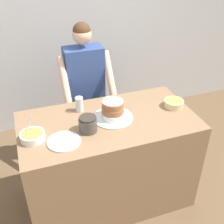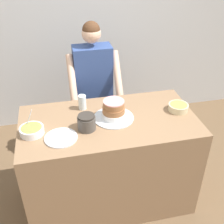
{
  "view_description": "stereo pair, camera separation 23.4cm",
  "coord_description": "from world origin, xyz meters",
  "px_view_note": "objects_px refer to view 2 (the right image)",
  "views": [
    {
      "loc": [
        -0.64,
        -1.5,
        2.33
      ],
      "look_at": [
        0.02,
        0.36,
        1.06
      ],
      "focal_mm": 45.0,
      "sensor_mm": 36.0,
      "label": 1
    },
    {
      "loc": [
        -0.41,
        -1.56,
        2.33
      ],
      "look_at": [
        0.02,
        0.36,
        1.06
      ],
      "focal_mm": 45.0,
      "sensor_mm": 36.0,
      "label": 2
    }
  ],
  "objects_px": {
    "frosting_bowl_yellow": "(178,107)",
    "person_baker": "(93,82)",
    "stoneware_jar": "(87,122)",
    "ceramic_plate": "(61,138)",
    "frosting_bowl_olive": "(32,130)",
    "drinking_glass": "(82,102)",
    "cake": "(114,111)"
  },
  "relations": [
    {
      "from": "stoneware_jar",
      "to": "frosting_bowl_olive",
      "type": "bearing_deg",
      "value": 176.05
    },
    {
      "from": "cake",
      "to": "drinking_glass",
      "type": "distance_m",
      "value": 0.32
    },
    {
      "from": "ceramic_plate",
      "to": "stoneware_jar",
      "type": "distance_m",
      "value": 0.24
    },
    {
      "from": "frosting_bowl_olive",
      "to": "ceramic_plate",
      "type": "relative_size",
      "value": 0.74
    },
    {
      "from": "cake",
      "to": "ceramic_plate",
      "type": "distance_m",
      "value": 0.51
    },
    {
      "from": "cake",
      "to": "drinking_glass",
      "type": "relative_size",
      "value": 2.59
    },
    {
      "from": "frosting_bowl_olive",
      "to": "cake",
      "type": "bearing_deg",
      "value": 6.4
    },
    {
      "from": "cake",
      "to": "ceramic_plate",
      "type": "height_order",
      "value": "cake"
    },
    {
      "from": "ceramic_plate",
      "to": "person_baker",
      "type": "bearing_deg",
      "value": 66.01
    },
    {
      "from": "cake",
      "to": "frosting_bowl_olive",
      "type": "relative_size",
      "value": 1.82
    },
    {
      "from": "ceramic_plate",
      "to": "frosting_bowl_yellow",
      "type": "bearing_deg",
      "value": 9.89
    },
    {
      "from": "frosting_bowl_olive",
      "to": "stoneware_jar",
      "type": "distance_m",
      "value": 0.44
    },
    {
      "from": "drinking_glass",
      "to": "frosting_bowl_olive",
      "type": "bearing_deg",
      "value": -146.89
    },
    {
      "from": "frosting_bowl_yellow",
      "to": "ceramic_plate",
      "type": "height_order",
      "value": "frosting_bowl_yellow"
    },
    {
      "from": "frosting_bowl_olive",
      "to": "drinking_glass",
      "type": "relative_size",
      "value": 1.43
    },
    {
      "from": "stoneware_jar",
      "to": "ceramic_plate",
      "type": "bearing_deg",
      "value": -159.34
    },
    {
      "from": "frosting_bowl_yellow",
      "to": "drinking_glass",
      "type": "height_order",
      "value": "drinking_glass"
    },
    {
      "from": "cake",
      "to": "ceramic_plate",
      "type": "bearing_deg",
      "value": -157.94
    },
    {
      "from": "cake",
      "to": "frosting_bowl_olive",
      "type": "height_order",
      "value": "frosting_bowl_olive"
    },
    {
      "from": "person_baker",
      "to": "cake",
      "type": "relative_size",
      "value": 4.56
    },
    {
      "from": "drinking_glass",
      "to": "stoneware_jar",
      "type": "relative_size",
      "value": 0.91
    },
    {
      "from": "person_baker",
      "to": "frosting_bowl_olive",
      "type": "relative_size",
      "value": 8.27
    },
    {
      "from": "drinking_glass",
      "to": "stoneware_jar",
      "type": "bearing_deg",
      "value": -91.24
    },
    {
      "from": "frosting_bowl_olive",
      "to": "ceramic_plate",
      "type": "bearing_deg",
      "value": -26.88
    },
    {
      "from": "frosting_bowl_yellow",
      "to": "frosting_bowl_olive",
      "type": "relative_size",
      "value": 0.93
    },
    {
      "from": "person_baker",
      "to": "ceramic_plate",
      "type": "distance_m",
      "value": 1.01
    },
    {
      "from": "cake",
      "to": "stoneware_jar",
      "type": "xyz_separation_m",
      "value": [
        -0.25,
        -0.11,
        -0.01
      ]
    },
    {
      "from": "person_baker",
      "to": "frosting_bowl_yellow",
      "type": "xyz_separation_m",
      "value": [
        0.66,
        -0.73,
        0.03
      ]
    },
    {
      "from": "person_baker",
      "to": "stoneware_jar",
      "type": "height_order",
      "value": "person_baker"
    },
    {
      "from": "frosting_bowl_olive",
      "to": "stoneware_jar",
      "type": "relative_size",
      "value": 1.3
    },
    {
      "from": "frosting_bowl_yellow",
      "to": "person_baker",
      "type": "bearing_deg",
      "value": 132.04
    },
    {
      "from": "cake",
      "to": "drinking_glass",
      "type": "height_order",
      "value": "cake"
    }
  ]
}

